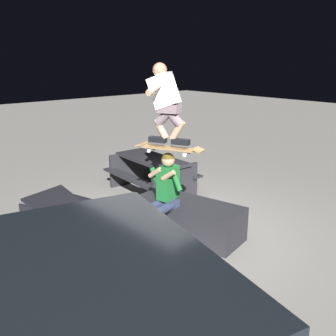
{
  "coord_description": "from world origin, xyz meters",
  "views": [
    {
      "loc": [
        -4.08,
        3.83,
        2.71
      ],
      "look_at": [
        -0.08,
        0.24,
        1.14
      ],
      "focal_mm": 40.25,
      "sensor_mm": 36.0,
      "label": 1
    }
  ],
  "objects_px": {
    "person_sitting_on_ledge": "(164,193)",
    "picnic_table_back": "(152,169)",
    "ledge_box_main": "(189,218)",
    "skateboard": "(169,148)",
    "skater_airborne": "(165,100)",
    "kicker_ramp": "(61,210)"
  },
  "relations": [
    {
      "from": "ledge_box_main",
      "to": "kicker_ramp",
      "type": "relative_size",
      "value": 1.37
    },
    {
      "from": "ledge_box_main",
      "to": "skater_airborne",
      "type": "relative_size",
      "value": 1.52
    },
    {
      "from": "picnic_table_back",
      "to": "skater_airborne",
      "type": "bearing_deg",
      "value": 145.87
    },
    {
      "from": "person_sitting_on_ledge",
      "to": "picnic_table_back",
      "type": "bearing_deg",
      "value": -34.91
    },
    {
      "from": "skateboard",
      "to": "skater_airborne",
      "type": "height_order",
      "value": "skater_airborne"
    },
    {
      "from": "skateboard",
      "to": "picnic_table_back",
      "type": "xyz_separation_m",
      "value": [
        1.89,
        -1.22,
        -0.97
      ]
    },
    {
      "from": "person_sitting_on_ledge",
      "to": "picnic_table_back",
      "type": "xyz_separation_m",
      "value": [
        1.83,
        -1.28,
        -0.28
      ]
    },
    {
      "from": "person_sitting_on_ledge",
      "to": "picnic_table_back",
      "type": "height_order",
      "value": "person_sitting_on_ledge"
    },
    {
      "from": "kicker_ramp",
      "to": "ledge_box_main",
      "type": "bearing_deg",
      "value": -151.71
    },
    {
      "from": "skateboard",
      "to": "kicker_ramp",
      "type": "distance_m",
      "value": 2.62
    },
    {
      "from": "picnic_table_back",
      "to": "ledge_box_main",
      "type": "bearing_deg",
      "value": 156.64
    },
    {
      "from": "person_sitting_on_ledge",
      "to": "skateboard",
      "type": "bearing_deg",
      "value": -138.63
    },
    {
      "from": "person_sitting_on_ledge",
      "to": "picnic_table_back",
      "type": "relative_size",
      "value": 0.77
    },
    {
      "from": "ledge_box_main",
      "to": "skateboard",
      "type": "relative_size",
      "value": 1.68
    },
    {
      "from": "kicker_ramp",
      "to": "picnic_table_back",
      "type": "xyz_separation_m",
      "value": [
        -0.2,
        -1.97,
        0.43
      ]
    },
    {
      "from": "kicker_ramp",
      "to": "skateboard",
      "type": "bearing_deg",
      "value": -160.18
    },
    {
      "from": "skater_airborne",
      "to": "kicker_ramp",
      "type": "relative_size",
      "value": 0.9
    },
    {
      "from": "kicker_ramp",
      "to": "picnic_table_back",
      "type": "relative_size",
      "value": 0.7
    },
    {
      "from": "skater_airborne",
      "to": "picnic_table_back",
      "type": "height_order",
      "value": "skater_airborne"
    },
    {
      "from": "ledge_box_main",
      "to": "person_sitting_on_ledge",
      "type": "relative_size",
      "value": 1.24
    },
    {
      "from": "person_sitting_on_ledge",
      "to": "skater_airborne",
      "type": "distance_m",
      "value": 1.38
    },
    {
      "from": "skateboard",
      "to": "picnic_table_back",
      "type": "height_order",
      "value": "skateboard"
    }
  ]
}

